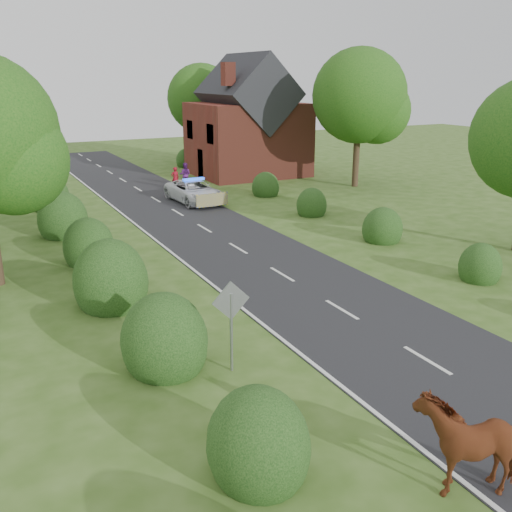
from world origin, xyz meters
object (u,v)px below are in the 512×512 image
police_van (194,191)px  pedestrian_purple (185,175)px  cow (469,445)px  pedestrian_red (175,178)px  road_sign (231,313)px

police_van → pedestrian_purple: (1.43, 5.37, 0.14)m
pedestrian_purple → cow: bearing=109.7°
cow → pedestrian_purple: size_ratio=1.37×
pedestrian_red → pedestrian_purple: bearing=-146.0°
road_sign → cow: road_sign is taller
road_sign → police_van: bearing=71.1°
police_van → pedestrian_purple: pedestrian_purple is taller
pedestrian_red → pedestrian_purple: pedestrian_purple is taller
road_sign → police_van: road_sign is taller
pedestrian_red → pedestrian_purple: size_ratio=0.92×
cow → pedestrian_red: 31.28m
police_van → pedestrian_red: bearing=81.2°
road_sign → pedestrian_purple: 26.87m
pedestrian_purple → road_sign: bearing=102.7°
cow → pedestrian_purple: (6.17, 31.55, 0.02)m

